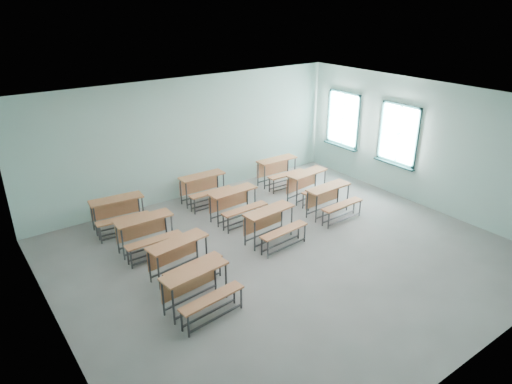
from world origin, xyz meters
TOP-DOWN VIEW (x-y plane):
  - room at (0.08, 0.03)m, footprint 9.04×8.04m
  - desk_unit_r0c0 at (-2.38, -0.54)m, footprint 1.29×0.93m
  - desk_unit_r1c0 at (-2.15, 0.52)m, footprint 1.30×0.96m
  - desk_unit_r1c1 at (0.11, 0.60)m, footprint 1.27×0.91m
  - desk_unit_r1c2 at (2.10, 0.79)m, footprint 1.23×0.85m
  - desk_unit_r2c0 at (-2.29, 1.84)m, footprint 1.22×0.83m
  - desk_unit_r2c1 at (0.06, 1.97)m, footprint 1.23×0.85m
  - desk_unit_r2c2 at (2.34, 1.83)m, footprint 1.29×0.93m
  - desk_unit_r3c0 at (-2.41, 3.16)m, footprint 1.28×0.92m
  - desk_unit_r3c1 at (-0.04, 3.29)m, footprint 1.22×0.83m
  - desk_unit_r3c2 at (2.34, 3.14)m, footprint 1.22×0.82m

SIDE VIEW (x-z plane):
  - desk_unit_r0c0 at x=-2.38m, z-range 0.13..0.88m
  - desk_unit_r1c0 at x=-2.15m, z-range 0.13..0.88m
  - desk_unit_r1c1 at x=0.11m, z-range 0.13..0.88m
  - desk_unit_r1c2 at x=2.10m, z-range 0.13..0.88m
  - desk_unit_r2c0 at x=-2.29m, z-range 0.13..0.88m
  - desk_unit_r2c1 at x=0.06m, z-range 0.13..0.88m
  - desk_unit_r2c2 at x=2.34m, z-range 0.13..0.88m
  - desk_unit_r3c0 at x=-2.41m, z-range 0.13..0.88m
  - desk_unit_r3c1 at x=-0.04m, z-range 0.13..0.88m
  - desk_unit_r3c2 at x=2.34m, z-range 0.13..0.88m
  - room at x=0.08m, z-range -0.02..3.22m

